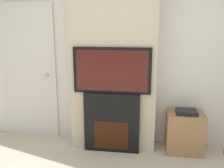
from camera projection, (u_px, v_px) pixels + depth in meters
The scene contains 6 objects.
wall_back at pixel (116, 49), 3.50m from camera, with size 6.00×0.06×2.70m.
chimney_breast at pixel (114, 50), 3.30m from camera, with size 1.14×0.35×2.70m.
fireplace at pixel (112, 122), 3.34m from camera, with size 0.74×0.15×0.81m.
television at pixel (112, 70), 3.18m from camera, with size 1.00×0.07×0.59m.
media_stand at pixel (184, 131), 3.34m from camera, with size 0.48×0.40×0.59m.
entry_door at pixel (29, 72), 3.71m from camera, with size 0.83×0.09×1.99m.
Camera 1 is at (0.46, -1.46, 1.64)m, focal length 40.00 mm.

